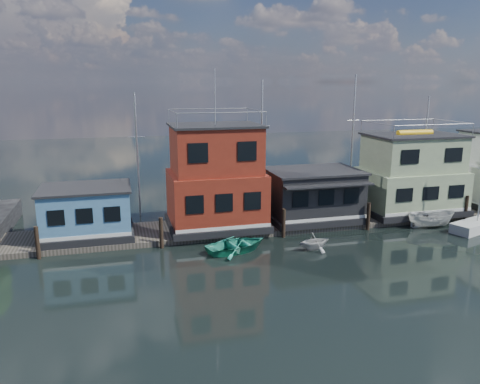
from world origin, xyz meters
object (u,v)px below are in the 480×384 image
object	(u,v)px
dinghy_white	(314,241)
dinghy_teal	(237,245)
houseboat_green	(411,175)
houseboat_red	(216,179)
motorboat	(431,219)
day_sailer	(477,225)
houseboat_dark	(313,195)
houseboat_blue	(87,212)

from	to	relation	value
dinghy_white	dinghy_teal	bearing A→B (deg)	70.21
houseboat_green	houseboat_red	bearing A→B (deg)	-180.00
motorboat	dinghy_teal	bearing A→B (deg)	108.46
houseboat_green	motorboat	size ratio (longest dim) A/B	2.30
dinghy_white	day_sailer	world-z (taller)	day_sailer
houseboat_dark	houseboat_red	bearing A→B (deg)	179.86
houseboat_green	dinghy_teal	distance (m)	17.52
houseboat_red	houseboat_green	xyz separation A→B (m)	(17.00, 0.00, -0.55)
motorboat	houseboat_red	bearing A→B (deg)	92.24
houseboat_blue	houseboat_red	distance (m)	9.69
houseboat_blue	dinghy_white	bearing A→B (deg)	-20.99
houseboat_red	dinghy_teal	xyz separation A→B (m)	(0.42, -4.73, -3.65)
houseboat_green	dinghy_white	distance (m)	13.08
day_sailer	motorboat	bearing A→B (deg)	135.79
houseboat_blue	houseboat_dark	bearing A→B (deg)	-0.06
houseboat_blue	motorboat	bearing A→B (deg)	-7.72
dinghy_white	motorboat	bearing A→B (deg)	-86.36
houseboat_red	dinghy_teal	size ratio (longest dim) A/B	2.71
houseboat_blue	houseboat_red	bearing A→B (deg)	0.00
houseboat_red	day_sailer	distance (m)	20.70
houseboat_red	houseboat_dark	bearing A→B (deg)	-0.14
houseboat_red	dinghy_teal	world-z (taller)	houseboat_red
motorboat	dinghy_white	size ratio (longest dim) A/B	1.57
houseboat_red	dinghy_white	xyz separation A→B (m)	(5.66, -5.81, -3.49)
houseboat_blue	dinghy_white	world-z (taller)	houseboat_blue
motorboat	dinghy_teal	xyz separation A→B (m)	(-16.21, -1.19, -0.25)
houseboat_blue	motorboat	distance (m)	26.40
motorboat	day_sailer	world-z (taller)	day_sailer
motorboat	dinghy_white	bearing A→B (deg)	115.99
houseboat_blue	day_sailer	world-z (taller)	day_sailer
houseboat_blue	dinghy_teal	bearing A→B (deg)	-25.49
houseboat_blue	motorboat	world-z (taller)	houseboat_blue
day_sailer	dinghy_teal	bearing A→B (deg)	160.09
houseboat_green	dinghy_white	world-z (taller)	houseboat_green
houseboat_red	motorboat	size ratio (longest dim) A/B	3.25
houseboat_blue	day_sailer	size ratio (longest dim) A/B	0.82
houseboat_blue	dinghy_teal	world-z (taller)	houseboat_blue
day_sailer	dinghy_white	bearing A→B (deg)	164.20
dinghy_white	houseboat_green	bearing A→B (deg)	-70.94
houseboat_blue	motorboat	size ratio (longest dim) A/B	1.76
houseboat_blue	houseboat_green	bearing A→B (deg)	0.00
motorboat	dinghy_white	distance (m)	11.20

